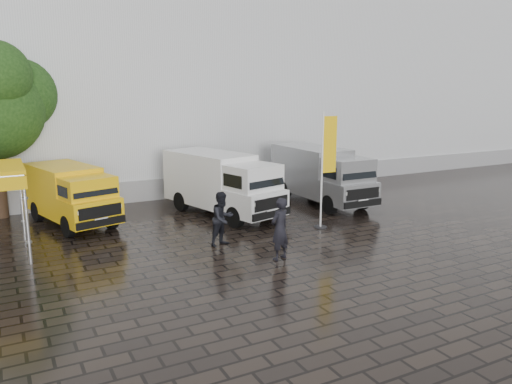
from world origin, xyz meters
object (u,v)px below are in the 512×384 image
Objects in this scene: wheelie_bin at (332,175)px; van_silver at (321,176)px; van_yellow at (71,196)px; person_tent at (223,219)px; person_front at (280,229)px; van_white at (222,185)px; flagpole at (326,165)px.

van_silver is at bearing -130.26° from wheelie_bin.
person_tent is (4.16, -5.19, -0.20)m from van_yellow.
wheelie_bin is 0.54× the size of person_front.
person_front is at bearing -134.33° from van_silver.
person_tent reaches higher than wheelie_bin.
person_front reaches higher than wheelie_bin.
person_tent is (-1.00, 2.15, -0.06)m from person_front.
van_silver reaches higher than van_yellow.
person_front is at bearing -70.03° from van_yellow.
van_white is 4.64m from flagpole.
van_white is (5.84, -1.34, 0.15)m from van_yellow.
van_silver reaches higher than wheelie_bin.
person_front is 1.06× the size of person_tent.
van_yellow is 0.83× the size of van_silver.
van_yellow is 6.66m from person_tent.
wheelie_bin is at bearing 52.25° from flagpole.
wheelie_bin is at bearing 47.69° from van_silver.
person_front is (-8.91, -9.51, 0.45)m from wheelie_bin.
van_silver is 8.14m from person_front.
person_front is at bearing -85.17° from person_tent.
flagpole is 2.25× the size of person_front.
van_yellow is at bearing 108.68° from person_tent.
person_front is (-3.42, -2.42, -1.45)m from flagpole.
van_white is 3.02× the size of person_front.
person_tent is at bearing -84.33° from person_front.
van_silver is at bearing -22.92° from van_yellow.
person_tent is (-6.63, -3.71, -0.35)m from van_silver.
flagpole is at bearing -163.95° from person_front.
flagpole reaches higher than van_silver.
flagpole is at bearing -67.15° from van_white.
wheelie_bin is (5.49, 7.09, -1.90)m from flagpole.
person_tent is (-1.68, -3.85, -0.36)m from van_white.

